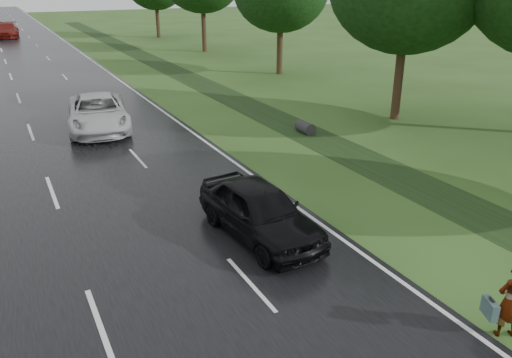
{
  "coord_description": "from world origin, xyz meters",
  "views": [
    {
      "loc": [
        -1.05,
        -8.99,
        6.82
      ],
      "look_at": [
        5.26,
        3.07,
        1.3
      ],
      "focal_mm": 35.0,
      "sensor_mm": 36.0,
      "label": 1
    }
  ],
  "objects": [
    {
      "name": "drainage_ditch",
      "position": [
        11.5,
        18.71,
        0.04
      ],
      "size": [
        2.2,
        120.0,
        0.56
      ],
      "color": "black",
      "rests_on": "ground"
    },
    {
      "name": "center_line",
      "position": [
        0.0,
        45.0,
        0.04
      ],
      "size": [
        0.12,
        180.0,
        0.01
      ],
      "primitive_type": "cube",
      "color": "silver",
      "rests_on": "road"
    },
    {
      "name": "ground",
      "position": [
        0.0,
        0.0,
        0.0
      ],
      "size": [
        220.0,
        220.0,
        0.0
      ],
      "primitive_type": "plane",
      "color": "#304D1B",
      "rests_on": "ground"
    },
    {
      "name": "far_car_red",
      "position": [
        1.24,
        60.08,
        0.88
      ],
      "size": [
        2.98,
        6.03,
        1.68
      ],
      "primitive_type": "imported",
      "rotation": [
        0.0,
        0.0,
        -0.11
      ],
      "color": "#66110B",
      "rests_on": "road"
    },
    {
      "name": "edge_stripe_east",
      "position": [
        6.75,
        45.0,
        0.04
      ],
      "size": [
        0.12,
        180.0,
        0.01
      ],
      "primitive_type": "cube",
      "color": "silver",
      "rests_on": "road"
    },
    {
      "name": "dark_sedan",
      "position": [
        4.82,
        2.0,
        0.82
      ],
      "size": [
        2.22,
        4.72,
        1.56
      ],
      "primitive_type": "imported",
      "rotation": [
        0.0,
        0.0,
        0.08
      ],
      "color": "black",
      "rests_on": "road"
    },
    {
      "name": "pedestrian",
      "position": [
        7.29,
        -4.0,
        0.85
      ],
      "size": [
        0.8,
        0.84,
        1.64
      ],
      "rotation": [
        0.0,
        0.0,
        2.73
      ],
      "color": "#A5998C",
      "rests_on": "ground"
    },
    {
      "name": "road",
      "position": [
        0.0,
        45.0,
        0.02
      ],
      "size": [
        14.0,
        180.0,
        0.04
      ],
      "primitive_type": "cube",
      "color": "black",
      "rests_on": "ground"
    },
    {
      "name": "white_pickup",
      "position": [
        3.0,
        14.96,
        0.85
      ],
      "size": [
        3.52,
        6.15,
        1.62
      ],
      "primitive_type": "imported",
      "rotation": [
        0.0,
        0.0,
        -0.15
      ],
      "color": "silver",
      "rests_on": "road"
    }
  ]
}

